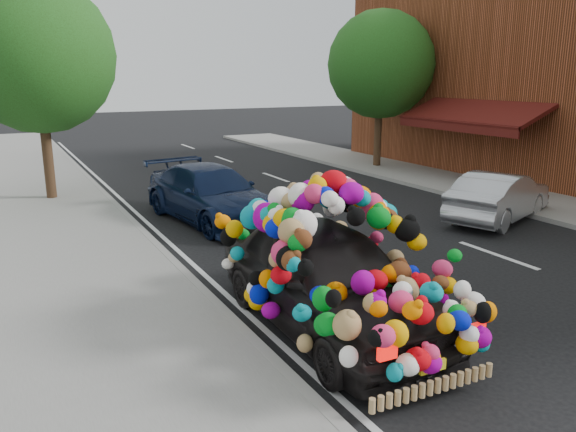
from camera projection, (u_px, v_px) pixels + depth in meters
ground at (347, 285)px, 9.64m from camera, size 100.00×100.00×0.00m
sidewalk at (85, 334)px, 7.69m from camera, size 4.00×60.00×0.12m
kerb at (218, 307)px, 8.57m from camera, size 0.15×60.00×0.13m
footpath_far at (530, 201)px, 15.90m from camera, size 3.00×40.00×0.12m
lane_markings at (497, 255)px, 11.26m from camera, size 6.00×50.00×0.01m
tree_near_sidewalk at (37, 56)px, 15.11m from camera, size 4.20×4.20×6.13m
tree_far_b at (381, 65)px, 20.89m from camera, size 4.00×4.00×5.90m
plush_art_car at (328, 253)px, 7.80m from camera, size 2.24×4.67×2.16m
navy_sedan at (211, 194)px, 13.77m from camera, size 2.52×4.86×1.35m
silver_hatchback at (499, 196)px, 13.83m from camera, size 3.91×2.52×1.22m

